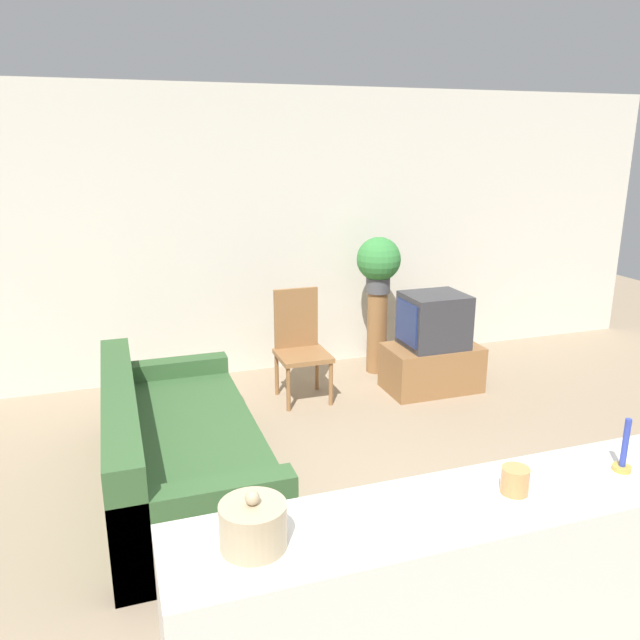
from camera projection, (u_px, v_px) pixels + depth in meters
ground_plane at (393, 597)px, 3.13m from camera, size 14.00×14.00×0.00m
wall_back at (242, 235)px, 5.88m from camera, size 9.00×0.06×2.70m
couch at (177, 450)px, 4.07m from camera, size 0.94×2.10×0.74m
tv_stand at (432, 367)px, 5.71m from camera, size 0.85×0.51×0.42m
television at (433, 320)px, 5.58m from camera, size 0.55×0.47×0.48m
wooden_chair at (300, 342)px, 5.47m from camera, size 0.44×0.44×0.97m
plant_stand at (377, 332)px, 6.11m from camera, size 0.19×0.19×0.80m
potted_plant at (379, 262)px, 5.91m from camera, size 0.42×0.42×0.53m
foreground_counter at (476, 612)px, 2.36m from camera, size 2.30×0.44×0.98m
decorative_bowl at (253, 525)px, 1.95m from camera, size 0.21×0.21×0.20m
candle_jar at (515, 480)px, 2.25m from camera, size 0.10×0.10×0.10m
candlestick at (624, 455)px, 2.40m from camera, size 0.07×0.07×0.22m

